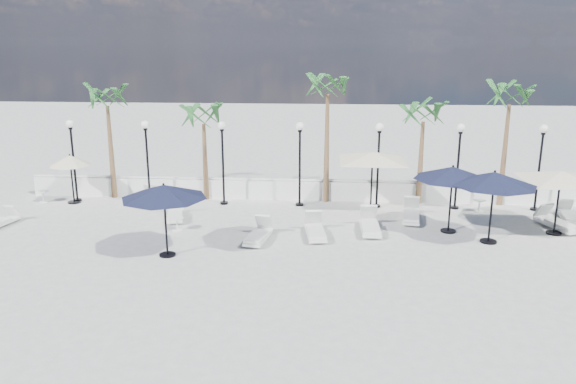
# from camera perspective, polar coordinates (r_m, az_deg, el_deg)

# --- Properties ---
(ground) EXTENTS (100.00, 100.00, 0.00)m
(ground) POSITION_cam_1_polar(r_m,az_deg,el_deg) (19.63, 0.19, -6.73)
(ground) COLOR #9C9D98
(ground) RESTS_ON ground
(balustrade) EXTENTS (26.00, 0.30, 1.01)m
(balustrade) POSITION_cam_1_polar(r_m,az_deg,el_deg) (26.61, 1.29, 0.20)
(balustrade) COLOR silver
(balustrade) RESTS_ON ground
(lamppost_0) EXTENTS (0.36, 0.36, 3.84)m
(lamppost_0) POSITION_cam_1_polar(r_m,az_deg,el_deg) (27.75, -21.05, 4.10)
(lamppost_0) COLOR black
(lamppost_0) RESTS_ON ground
(lamppost_1) EXTENTS (0.36, 0.36, 3.84)m
(lamppost_1) POSITION_cam_1_polar(r_m,az_deg,el_deg) (26.46, -14.15, 4.16)
(lamppost_1) COLOR black
(lamppost_1) RESTS_ON ground
(lamppost_2) EXTENTS (0.36, 0.36, 3.84)m
(lamppost_2) POSITION_cam_1_polar(r_m,az_deg,el_deg) (25.59, -6.66, 4.15)
(lamppost_2) COLOR black
(lamppost_2) RESTS_ON ground
(lamppost_3) EXTENTS (0.36, 0.36, 3.84)m
(lamppost_3) POSITION_cam_1_polar(r_m,az_deg,el_deg) (25.18, 1.21, 4.07)
(lamppost_3) COLOR black
(lamppost_3) RESTS_ON ground
(lamppost_4) EXTENTS (0.36, 0.36, 3.84)m
(lamppost_4) POSITION_cam_1_polar(r_m,az_deg,el_deg) (25.25, 9.18, 3.91)
(lamppost_4) COLOR black
(lamppost_4) RESTS_ON ground
(lamppost_5) EXTENTS (0.36, 0.36, 3.84)m
(lamppost_5) POSITION_cam_1_polar(r_m,az_deg,el_deg) (25.80, 16.96, 3.69)
(lamppost_5) COLOR black
(lamppost_5) RESTS_ON ground
(lamppost_6) EXTENTS (0.36, 0.36, 3.84)m
(lamppost_6) POSITION_cam_1_polar(r_m,az_deg,el_deg) (26.80, 24.28, 3.41)
(lamppost_6) COLOR black
(lamppost_6) RESTS_ON ground
(palm_0) EXTENTS (2.60, 2.60, 5.50)m
(palm_0) POSITION_cam_1_polar(r_m,az_deg,el_deg) (27.61, -17.90, 8.61)
(palm_0) COLOR brown
(palm_0) RESTS_ON ground
(palm_1) EXTENTS (2.60, 2.60, 4.70)m
(palm_1) POSITION_cam_1_polar(r_m,az_deg,el_deg) (26.36, -8.58, 7.19)
(palm_1) COLOR brown
(palm_1) RESTS_ON ground
(palm_2) EXTENTS (2.60, 2.60, 6.10)m
(palm_2) POSITION_cam_1_polar(r_m,az_deg,el_deg) (25.58, 4.06, 10.15)
(palm_2) COLOR brown
(palm_2) RESTS_ON ground
(palm_3) EXTENTS (2.60, 2.60, 4.90)m
(palm_3) POSITION_cam_1_polar(r_m,az_deg,el_deg) (26.06, 13.59, 7.28)
(palm_3) COLOR brown
(palm_3) RESTS_ON ground
(palm_4) EXTENTS (2.60, 2.60, 5.70)m
(palm_4) POSITION_cam_1_polar(r_m,az_deg,el_deg) (26.82, 21.59, 8.54)
(palm_4) COLOR brown
(palm_4) RESTS_ON ground
(lounger_0) EXTENTS (0.87, 1.78, 0.64)m
(lounger_0) POSITION_cam_1_polar(r_m,az_deg,el_deg) (25.70, -27.13, -2.62)
(lounger_0) COLOR white
(lounger_0) RESTS_ON ground
(lounger_1) EXTENTS (1.08, 2.09, 0.75)m
(lounger_1) POSITION_cam_1_polar(r_m,az_deg,el_deg) (24.25, -11.39, -2.11)
(lounger_1) COLOR white
(lounger_1) RESTS_ON ground
(lounger_2) EXTENTS (0.83, 1.96, 0.71)m
(lounger_2) POSITION_cam_1_polar(r_m,az_deg,el_deg) (26.71, -14.03, -0.71)
(lounger_2) COLOR white
(lounger_2) RESTS_ON ground
(lounger_3) EXTENTS (0.95, 2.14, 0.78)m
(lounger_3) POSITION_cam_1_polar(r_m,az_deg,el_deg) (21.64, 2.79, -3.90)
(lounger_3) COLOR white
(lounger_3) RESTS_ON ground
(lounger_4) EXTENTS (0.76, 2.19, 0.81)m
(lounger_4) POSITION_cam_1_polar(r_m,az_deg,el_deg) (22.38, 8.31, -3.37)
(lounger_4) COLOR white
(lounger_4) RESTS_ON ground
(lounger_5) EXTENTS (0.95, 2.08, 0.75)m
(lounger_5) POSITION_cam_1_polar(r_m,az_deg,el_deg) (21.20, -3.02, -4.34)
(lounger_5) COLOR white
(lounger_5) RESTS_ON ground
(lounger_6) EXTENTS (0.99, 2.18, 0.79)m
(lounger_6) POSITION_cam_1_polar(r_m,az_deg,el_deg) (24.11, 12.41, -2.24)
(lounger_6) COLOR white
(lounger_6) RESTS_ON ground
(lounger_7) EXTENTS (0.90, 1.90, 0.68)m
(lounger_7) POSITION_cam_1_polar(r_m,az_deg,el_deg) (26.41, 26.60, -2.08)
(lounger_7) COLOR white
(lounger_7) RESTS_ON ground
(lounger_8) EXTENTS (1.35, 2.18, 0.78)m
(lounger_8) POSITION_cam_1_polar(r_m,az_deg,el_deg) (24.95, 25.66, -2.83)
(lounger_8) COLOR white
(lounger_8) RESTS_ON ground
(side_table_0) EXTENTS (0.56, 0.56, 0.54)m
(side_table_0) POSITION_cam_1_polar(r_m,az_deg,el_deg) (28.61, -23.62, -0.32)
(side_table_0) COLOR white
(side_table_0) RESTS_ON ground
(side_table_1) EXTENTS (0.56, 0.56, 0.54)m
(side_table_1) POSITION_cam_1_polar(r_m,az_deg,el_deg) (22.69, -11.22, -3.10)
(side_table_1) COLOR white
(side_table_1) RESTS_ON ground
(side_table_2) EXTENTS (0.55, 0.55, 0.54)m
(side_table_2) POSITION_cam_1_polar(r_m,az_deg,el_deg) (26.19, 18.86, -1.19)
(side_table_2) COLOR white
(side_table_2) RESTS_ON ground
(parasol_navy_left) EXTENTS (2.98, 2.98, 2.63)m
(parasol_navy_left) POSITION_cam_1_polar(r_m,az_deg,el_deg) (19.59, -12.50, 0.01)
(parasol_navy_left) COLOR black
(parasol_navy_left) RESTS_ON ground
(parasol_navy_mid) EXTENTS (3.01, 3.01, 2.70)m
(parasol_navy_mid) POSITION_cam_1_polar(r_m,az_deg,el_deg) (22.51, 16.38, 1.83)
(parasol_navy_mid) COLOR black
(parasol_navy_mid) RESTS_ON ground
(parasol_navy_right) EXTENTS (3.09, 3.09, 2.77)m
(parasol_navy_right) POSITION_cam_1_polar(r_m,az_deg,el_deg) (21.75, 20.22, 1.23)
(parasol_navy_right) COLOR black
(parasol_navy_right) RESTS_ON ground
(parasol_cream_sq_a) EXTENTS (5.69, 5.69, 2.79)m
(parasol_cream_sq_a) POSITION_cam_1_polar(r_m,az_deg,el_deg) (24.92, 8.60, 4.01)
(parasol_cream_sq_a) COLOR black
(parasol_cream_sq_a) RESTS_ON ground
(parasol_cream_sq_b) EXTENTS (5.41, 5.41, 2.71)m
(parasol_cream_sq_b) POSITION_cam_1_polar(r_m,az_deg,el_deg) (23.73, 26.04, 1.89)
(parasol_cream_sq_b) COLOR black
(parasol_cream_sq_b) RESTS_ON ground
(parasol_cream_small) EXTENTS (1.89, 1.89, 2.32)m
(parasol_cream_small) POSITION_cam_1_polar(r_m,az_deg,el_deg) (27.59, -21.26, 2.94)
(parasol_cream_small) COLOR black
(parasol_cream_small) RESTS_ON ground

